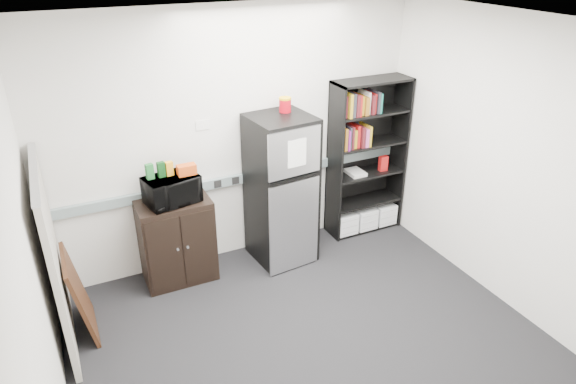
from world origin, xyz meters
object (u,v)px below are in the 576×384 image
object	(u,v)px
microwave	(172,190)
refrigerator	(282,190)
bookshelf	(367,159)
cubicle_partition	(54,258)
cabinet	(177,241)

from	to	relation	value
microwave	refrigerator	size ratio (longest dim) A/B	0.31
microwave	bookshelf	bearing A→B (deg)	-10.40
cubicle_partition	cabinet	distance (m)	1.25
bookshelf	cubicle_partition	xyz separation A→B (m)	(-3.43, -0.49, -0.10)
bookshelf	microwave	distance (m)	2.31
cabinet	refrigerator	xyz separation A→B (m)	(1.14, -0.08, 0.37)
cabinet	microwave	distance (m)	0.59
refrigerator	cubicle_partition	bearing A→B (deg)	-177.16
bookshelf	cabinet	distance (m)	2.36
cubicle_partition	microwave	world-z (taller)	cubicle_partition
cubicle_partition	microwave	size ratio (longest dim) A/B	3.25
cabinet	refrigerator	distance (m)	1.20
cubicle_partition	microwave	xyz separation A→B (m)	(1.12, 0.40, 0.22)
bookshelf	refrigerator	size ratio (longest dim) A/B	1.13
bookshelf	microwave	bearing A→B (deg)	-178.01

